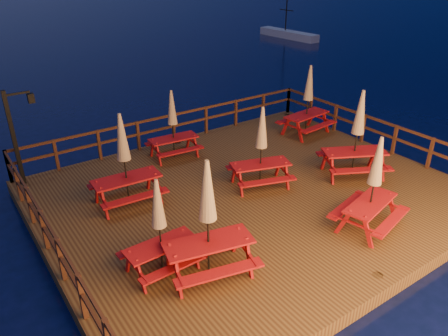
# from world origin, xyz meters

# --- Properties ---
(ground) EXTENTS (500.00, 500.00, 0.00)m
(ground) POSITION_xyz_m (0.00, 0.00, 0.00)
(ground) COLOR black
(ground) RESTS_ON ground
(deck) EXTENTS (12.00, 10.00, 0.40)m
(deck) POSITION_xyz_m (0.00, 0.00, 0.20)
(deck) COLOR #412714
(deck) RESTS_ON ground
(deck_piles) EXTENTS (11.44, 9.44, 1.40)m
(deck_piles) POSITION_xyz_m (0.00, 0.00, -0.30)
(deck_piles) COLOR #381F12
(deck_piles) RESTS_ON ground
(railing) EXTENTS (11.80, 9.75, 1.10)m
(railing) POSITION_xyz_m (0.00, 1.78, 1.16)
(railing) COLOR #381F12
(railing) RESTS_ON deck
(lamp_post) EXTENTS (0.85, 0.18, 3.00)m
(lamp_post) POSITION_xyz_m (-5.39, 4.55, 2.20)
(lamp_post) COLOR black
(lamp_post) RESTS_ON deck
(sailboat) EXTENTS (1.46, 6.25, 9.20)m
(sailboat) POSITION_xyz_m (20.06, 20.39, 0.31)
(sailboat) COLOR silver
(sailboat) RESTS_ON ground
(picnic_table_0) EXTENTS (2.11, 1.87, 2.58)m
(picnic_table_0) POSITION_xyz_m (1.33, -3.21, 1.74)
(picnic_table_0) COLOR maroon
(picnic_table_0) RESTS_ON deck
(picnic_table_1) EXTENTS (1.69, 1.41, 2.34)m
(picnic_table_1) POSITION_xyz_m (-3.90, -1.65, 1.62)
(picnic_table_1) COLOR maroon
(picnic_table_1) RESTS_ON deck
(picnic_table_2) EXTENTS (1.81, 1.54, 2.42)m
(picnic_table_2) POSITION_xyz_m (-0.69, 3.58, 1.66)
(picnic_table_2) COLOR maroon
(picnic_table_2) RESTS_ON deck
(picnic_table_3) EXTENTS (2.06, 1.76, 2.73)m
(picnic_table_3) POSITION_xyz_m (4.67, 2.52, 1.82)
(picnic_table_3) COLOR maroon
(picnic_table_3) RESTS_ON deck
(picnic_table_4) EXTENTS (2.16, 1.95, 2.56)m
(picnic_table_4) POSITION_xyz_m (0.45, 0.19, 1.73)
(picnic_table_4) COLOR maroon
(picnic_table_4) RESTS_ON deck
(picnic_table_5) EXTENTS (2.28, 2.02, 2.83)m
(picnic_table_5) POSITION_xyz_m (-3.08, -2.34, 1.87)
(picnic_table_5) COLOR maroon
(picnic_table_5) RESTS_ON deck
(picnic_table_6) EXTENTS (2.52, 2.37, 2.84)m
(picnic_table_6) POSITION_xyz_m (3.37, -0.95, 1.88)
(picnic_table_6) COLOR maroon
(picnic_table_6) RESTS_ON deck
(picnic_table_7) EXTENTS (2.00, 1.68, 2.73)m
(picnic_table_7) POSITION_xyz_m (-3.32, 1.55, 1.82)
(picnic_table_7) COLOR maroon
(picnic_table_7) RESTS_ON deck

